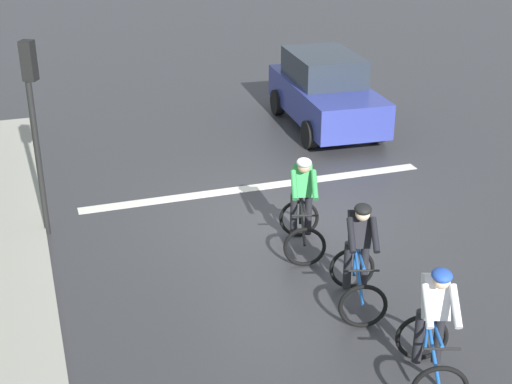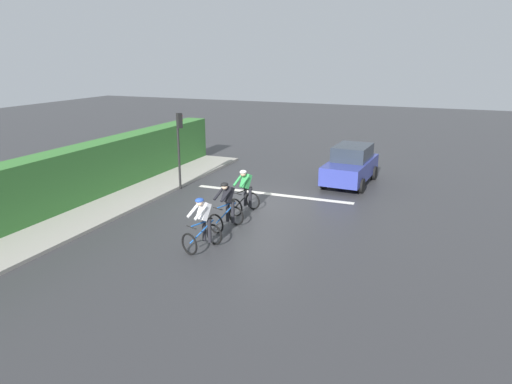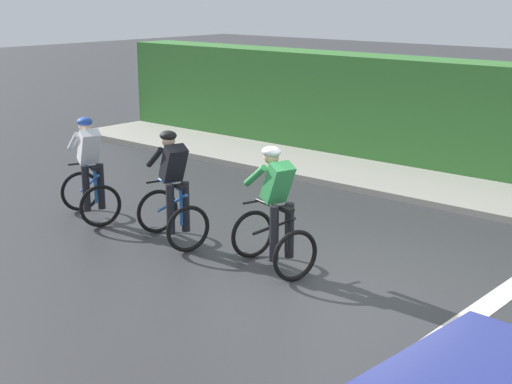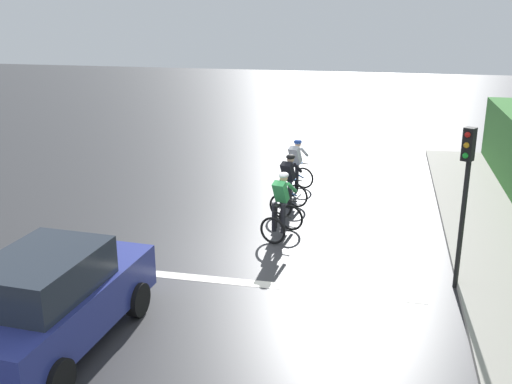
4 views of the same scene
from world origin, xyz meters
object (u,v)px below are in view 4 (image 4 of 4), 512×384
at_px(car_navy, 53,300).
at_px(cyclist_mid, 282,207).
at_px(cyclist_lead, 296,168).
at_px(cyclist_second, 289,185).
at_px(traffic_light_near_crossing, 465,184).

bearing_deg(car_navy, cyclist_mid, 63.33).
bearing_deg(cyclist_mid, cyclist_lead, 93.26).
bearing_deg(cyclist_second, car_navy, -109.94).
height_order(cyclist_lead, cyclist_mid, same).
height_order(cyclist_second, car_navy, car_navy).
xyz_separation_m(cyclist_lead, traffic_light_near_crossing, (4.14, -5.65, 1.43)).
distance_m(cyclist_lead, cyclist_mid, 3.69).
xyz_separation_m(cyclist_lead, car_navy, (-2.63, -9.35, 0.08)).
bearing_deg(traffic_light_near_crossing, cyclist_mid, 153.48).
relative_size(cyclist_lead, car_navy, 0.40).
height_order(cyclist_lead, traffic_light_near_crossing, traffic_light_near_crossing).
height_order(cyclist_second, cyclist_mid, same).
bearing_deg(car_navy, traffic_light_near_crossing, 28.63).
bearing_deg(traffic_light_near_crossing, cyclist_second, 136.99).
height_order(cyclist_mid, traffic_light_near_crossing, traffic_light_near_crossing).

